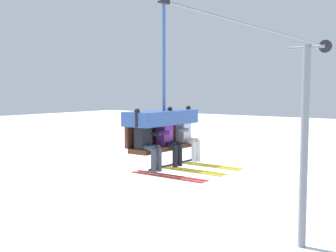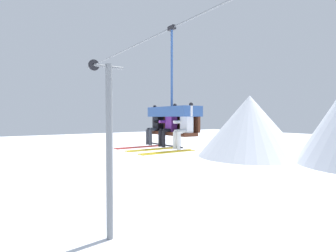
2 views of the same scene
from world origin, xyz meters
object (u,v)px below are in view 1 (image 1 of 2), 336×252
at_px(skier_purple, 169,137).
at_px(skier_white, 188,134).
at_px(lift_tower_far, 305,142).
at_px(skier_black, 148,140).
at_px(chairlift_chair, 161,123).

bearing_deg(skier_purple, skier_white, 0.00).
bearing_deg(lift_tower_far, skier_white, -175.17).
distance_m(skier_black, skier_purple, 0.74).
distance_m(skier_black, skier_white, 1.47).
distance_m(lift_tower_far, skier_purple, 11.81).
relative_size(chairlift_chair, skier_purple, 2.09).
bearing_deg(skier_black, skier_purple, 0.00).
distance_m(lift_tower_far, skier_black, 12.54).
bearing_deg(skier_white, skier_black, 180.00).
bearing_deg(skier_black, lift_tower_far, 4.26).
xyz_separation_m(skier_purple, skier_white, (0.73, 0.00, 0.00)).
xyz_separation_m(chairlift_chair, skier_black, (-0.74, -0.21, -0.31)).
bearing_deg(skier_white, chairlift_chair, 163.85).
xyz_separation_m(chairlift_chair, skier_white, (0.74, -0.21, -0.31)).
bearing_deg(chairlift_chair, lift_tower_far, 3.48).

